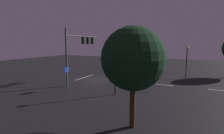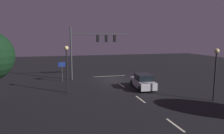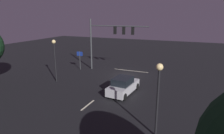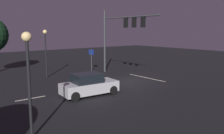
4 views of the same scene
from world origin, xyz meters
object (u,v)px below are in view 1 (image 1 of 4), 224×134
street_lamp_left_kerb (187,56)px  tree_right_near (133,59)px  car_approaching (140,74)px  route_sign (67,73)px  traffic_signal_assembly (80,46)px  street_lamp_right_kerb (115,61)px

street_lamp_left_kerb → tree_right_near: tree_right_near is taller
car_approaching → street_lamp_left_kerb: street_lamp_left_kerb is taller
route_sign → tree_right_near: 11.61m
traffic_signal_assembly → street_lamp_right_kerb: 8.07m
traffic_signal_assembly → street_lamp_right_kerb: traffic_signal_assembly is taller
traffic_signal_assembly → tree_right_near: size_ratio=1.30×
tree_right_near → traffic_signal_assembly: bearing=-132.6°
route_sign → tree_right_near: bearing=59.7°
car_approaching → route_sign: (8.89, -6.13, 1.13)m
street_lamp_left_kerb → route_sign: bearing=-42.3°
street_lamp_left_kerb → street_lamp_right_kerb: 14.35m
street_lamp_right_kerb → tree_right_near: bearing=32.6°
street_lamp_right_kerb → tree_right_near: size_ratio=0.78×
street_lamp_right_kerb → tree_right_near: tree_right_near is taller
traffic_signal_assembly → car_approaching: traffic_signal_assembly is taller
street_lamp_left_kerb → tree_right_near: bearing=-7.0°
route_sign → car_approaching: bearing=145.4°
car_approaching → street_lamp_left_kerb: (-4.44, 6.01, 2.61)m
street_lamp_left_kerb → route_sign: size_ratio=1.82×
route_sign → tree_right_near: tree_right_near is taller
car_approaching → street_lamp_right_kerb: 8.89m
street_lamp_left_kerb → tree_right_near: 19.22m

